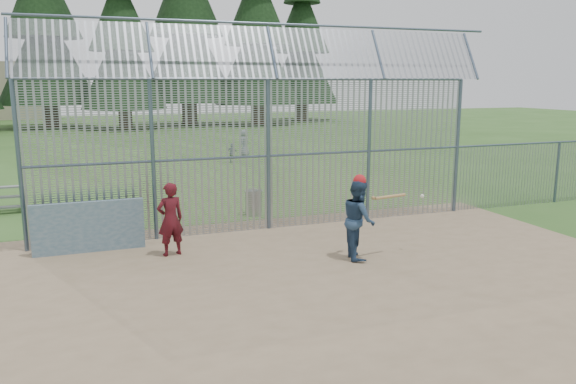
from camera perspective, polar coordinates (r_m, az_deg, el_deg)
name	(u,v)px	position (r m, az deg, el deg)	size (l,w,h in m)	color
ground	(320,268)	(12.15, 3.30, -7.75)	(120.00, 120.00, 0.00)	#2D511E
dirt_infield	(330,275)	(11.72, 4.28, -8.43)	(14.00, 10.00, 0.02)	#756047
dugout_wall	(89,227)	(13.83, -19.58, -3.37)	(2.50, 0.12, 1.20)	#38566B
batter	(359,219)	(12.63, 7.19, -2.77)	(0.87, 0.68, 1.79)	navy
onlooker	(170,219)	(13.03, -11.86, -2.71)	(0.62, 0.40, 1.69)	maroon
bg_kid_standing	(245,143)	(30.17, -4.43, 4.99)	(0.70, 0.46, 1.43)	slate
bg_kid_seated	(232,153)	(27.90, -5.69, 3.96)	(0.55, 0.23, 0.93)	slate
batting_gear	(366,184)	(12.50, 7.90, 0.84)	(1.78, 0.40, 0.63)	#AC161D
trash_can	(254,202)	(16.85, -3.52, -1.04)	(0.56, 0.56, 0.82)	gray
backstop_fence	(332,140)	(15.45, 4.48, 5.28)	(20.09, 0.81, 5.30)	#47566B
conifer_row	(152,1)	(52.90, -13.68, 18.34)	(38.48, 12.26, 20.20)	#332319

